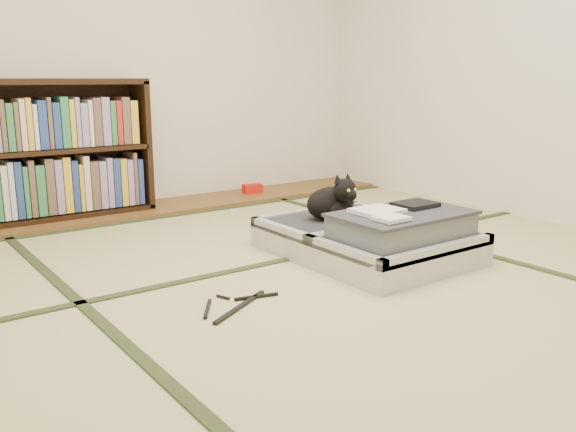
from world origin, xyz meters
TOP-DOWN VIEW (x-y plane):
  - floor at (0.00, 0.00)m, footprint 4.50×4.50m
  - wood_strip at (0.00, 2.00)m, footprint 4.00×0.50m
  - red_item at (0.92, 2.03)m, footprint 0.16×0.11m
  - tatami_borders at (0.00, 0.49)m, footprint 4.00×4.50m
  - bookcase at (-0.66, 2.07)m, footprint 1.37×0.31m
  - suitcase at (0.47, 0.17)m, footprint 0.78×1.05m
  - cat at (0.45, 0.46)m, footprint 0.35×0.35m
  - cable_coil at (0.63, 0.50)m, footprint 0.11×0.11m
  - hanger at (-0.48, -0.01)m, footprint 0.40×0.28m

SIDE VIEW (x-z plane):
  - floor at x=0.00m, z-range 0.00..0.00m
  - tatami_borders at x=0.00m, z-range 0.00..0.01m
  - hanger at x=-0.48m, z-range 0.00..0.01m
  - wood_strip at x=0.00m, z-range 0.00..0.02m
  - red_item at x=0.92m, z-range 0.02..0.09m
  - suitcase at x=0.47m, z-range -0.05..0.26m
  - cable_coil at x=0.63m, z-range 0.15..0.17m
  - cat at x=0.45m, z-range 0.11..0.40m
  - bookcase at x=-0.66m, z-range -0.01..0.91m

